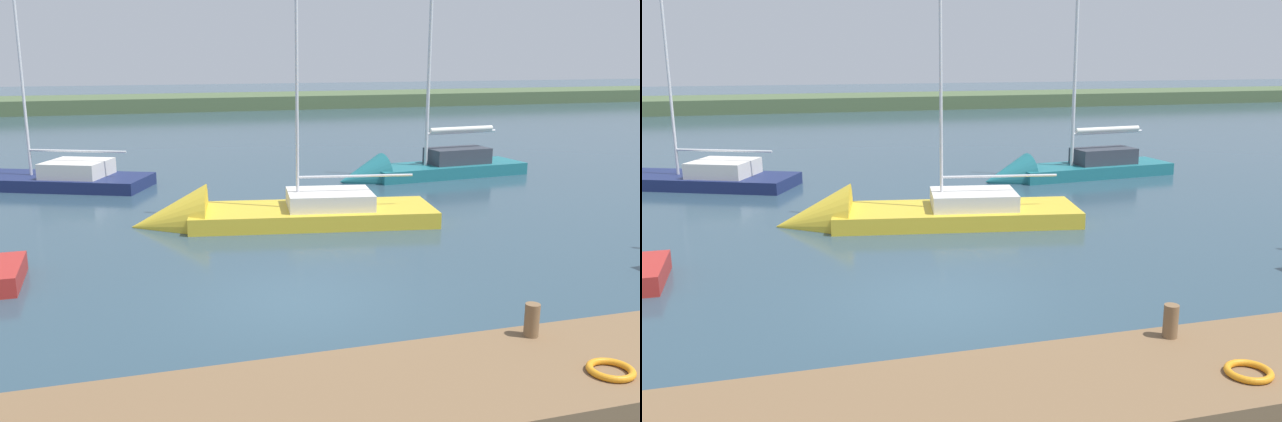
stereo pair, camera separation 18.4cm
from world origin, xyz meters
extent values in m
plane|color=#2D4756|center=(0.00, 0.00, 0.00)|extent=(200.00, 200.00, 0.00)
cube|color=#4C603D|center=(0.00, -50.03, 0.00)|extent=(180.00, 8.00, 2.40)
cube|color=brown|center=(0.00, 4.97, 0.30)|extent=(27.49, 2.59, 0.60)
cylinder|color=brown|center=(-2.75, 4.06, 0.87)|extent=(0.23, 0.23, 0.53)
torus|color=orange|center=(-3.08, 5.49, 0.65)|extent=(0.66, 0.66, 0.10)
cube|color=#1E6B75|center=(-9.55, -12.28, 0.07)|extent=(6.84, 2.62, 0.83)
cone|color=#1E6B75|center=(-5.71, -11.94, 0.07)|extent=(2.01, 2.20, 2.04)
cube|color=#333842|center=(-10.09, -12.33, 0.80)|extent=(2.64, 1.56, 0.64)
cylinder|color=silver|center=(-8.60, -12.19, 4.12)|extent=(0.14, 0.14, 7.27)
cylinder|color=silver|center=(-10.24, -12.34, 1.77)|extent=(3.28, 0.40, 0.11)
cylinder|color=silver|center=(-10.24, -12.34, 1.89)|extent=(2.96, 0.48, 0.22)
cube|color=gold|center=(-2.08, -6.18, 0.03)|extent=(7.51, 3.61, 0.89)
cone|color=gold|center=(2.07, -6.90, 0.03)|extent=(2.56, 2.76, 2.42)
cube|color=silver|center=(-2.58, -6.10, 0.71)|extent=(2.77, 2.22, 0.47)
cylinder|color=silver|center=(-1.65, -6.26, 4.93)|extent=(0.09, 0.09, 8.92)
cylinder|color=silver|center=(-3.35, -5.97, 1.39)|extent=(3.42, 0.66, 0.07)
cube|color=navy|center=(6.04, -14.33, 0.08)|extent=(7.98, 5.35, 0.74)
cube|color=silver|center=(4.92, -13.83, 0.74)|extent=(2.79, 2.74, 0.58)
cylinder|color=silver|center=(6.63, -14.59, 4.71)|extent=(0.11, 0.11, 8.52)
cylinder|color=silver|center=(4.88, -13.81, 1.40)|extent=(3.53, 1.63, 0.08)
camera|label=1|loc=(3.24, 12.56, 4.95)|focal=37.65mm
camera|label=2|loc=(3.06, 12.61, 4.95)|focal=37.65mm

